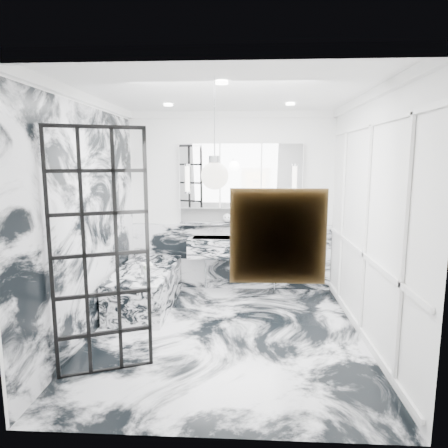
# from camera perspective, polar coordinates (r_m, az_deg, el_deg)

# --- Properties ---
(floor) EXTENTS (3.60, 3.60, 0.00)m
(floor) POSITION_cam_1_polar(r_m,az_deg,el_deg) (4.95, 0.14, -15.52)
(floor) COLOR silver
(floor) RESTS_ON ground
(ceiling) EXTENTS (3.60, 3.60, 0.00)m
(ceiling) POSITION_cam_1_polar(r_m,az_deg,el_deg) (4.56, 0.16, 18.40)
(ceiling) COLOR white
(ceiling) RESTS_ON wall_back
(wall_back) EXTENTS (3.60, 0.00, 3.60)m
(wall_back) POSITION_cam_1_polar(r_m,az_deg,el_deg) (6.33, 1.02, 3.11)
(wall_back) COLOR white
(wall_back) RESTS_ON floor
(wall_front) EXTENTS (3.60, 0.00, 3.60)m
(wall_front) POSITION_cam_1_polar(r_m,az_deg,el_deg) (2.79, -1.83, -4.72)
(wall_front) COLOR white
(wall_front) RESTS_ON floor
(wall_left) EXTENTS (0.00, 3.60, 3.60)m
(wall_left) POSITION_cam_1_polar(r_m,az_deg,el_deg) (4.90, -18.88, 0.83)
(wall_left) COLOR white
(wall_left) RESTS_ON floor
(wall_right) EXTENTS (0.00, 3.60, 3.60)m
(wall_right) POSITION_cam_1_polar(r_m,az_deg,el_deg) (4.74, 19.84, 0.52)
(wall_right) COLOR white
(wall_right) RESTS_ON floor
(marble_clad_back) EXTENTS (3.18, 0.05, 1.05)m
(marble_clad_back) POSITION_cam_1_polar(r_m,az_deg,el_deg) (6.46, 0.99, -4.66)
(marble_clad_back) COLOR silver
(marble_clad_back) RESTS_ON floor
(marble_clad_left) EXTENTS (0.02, 3.56, 2.68)m
(marble_clad_left) POSITION_cam_1_polar(r_m,az_deg,el_deg) (4.90, -18.68, 0.14)
(marble_clad_left) COLOR silver
(marble_clad_left) RESTS_ON floor
(panel_molding) EXTENTS (0.03, 3.40, 2.30)m
(panel_molding) POSITION_cam_1_polar(r_m,az_deg,el_deg) (4.75, 19.54, -0.67)
(panel_molding) COLOR white
(panel_molding) RESTS_ON floor
(soap_bottle_a) EXTENTS (0.08, 0.08, 0.19)m
(soap_bottle_a) POSITION_cam_1_polar(r_m,az_deg,el_deg) (6.28, 6.56, 1.02)
(soap_bottle_a) COLOR #8C5919
(soap_bottle_a) RESTS_ON ledge
(soap_bottle_b) EXTENTS (0.10, 0.10, 0.18)m
(soap_bottle_b) POSITION_cam_1_polar(r_m,az_deg,el_deg) (6.29, 7.97, 0.97)
(soap_bottle_b) COLOR #4C4C51
(soap_bottle_b) RESTS_ON ledge
(soap_bottle_c) EXTENTS (0.13, 0.13, 0.15)m
(soap_bottle_c) POSITION_cam_1_polar(r_m,az_deg,el_deg) (6.32, 10.08, 0.78)
(soap_bottle_c) COLOR silver
(soap_bottle_c) RESTS_ON ledge
(face_pot) EXTENTS (0.14, 0.14, 0.14)m
(face_pot) POSITION_cam_1_polar(r_m,az_deg,el_deg) (6.28, 0.44, 0.89)
(face_pot) COLOR white
(face_pot) RESTS_ON ledge
(amber_bottle) EXTENTS (0.04, 0.04, 0.10)m
(amber_bottle) POSITION_cam_1_polar(r_m,az_deg,el_deg) (6.27, 4.05, 0.63)
(amber_bottle) COLOR #8C5919
(amber_bottle) RESTS_ON ledge
(flower_vase) EXTENTS (0.08, 0.08, 0.12)m
(flower_vase) POSITION_cam_1_polar(r_m,az_deg,el_deg) (5.19, -10.88, -7.31)
(flower_vase) COLOR silver
(flower_vase) RESTS_ON bathtub
(crittall_door) EXTENTS (0.83, 0.36, 2.36)m
(crittall_door) POSITION_cam_1_polar(r_m,az_deg,el_deg) (3.96, -17.19, -4.20)
(crittall_door) COLOR black
(crittall_door) RESTS_ON floor
(artwork) EXTENTS (0.56, 0.05, 0.56)m
(artwork) POSITION_cam_1_polar(r_m,az_deg,el_deg) (2.79, 7.69, -1.75)
(artwork) COLOR gold
(artwork) RESTS_ON wall_front
(pendant_light) EXTENTS (0.24, 0.24, 0.24)m
(pendant_light) POSITION_cam_1_polar(r_m,az_deg,el_deg) (3.44, -1.34, 6.90)
(pendant_light) COLOR white
(pendant_light) RESTS_ON ceiling
(trough_sink) EXTENTS (1.60, 0.45, 0.30)m
(trough_sink) POSITION_cam_1_polar(r_m,az_deg,el_deg) (6.20, 2.30, -3.32)
(trough_sink) COLOR silver
(trough_sink) RESTS_ON wall_back
(ledge) EXTENTS (1.90, 0.14, 0.04)m
(ledge) POSITION_cam_1_polar(r_m,az_deg,el_deg) (6.29, 2.35, 0.03)
(ledge) COLOR silver
(ledge) RESTS_ON wall_back
(subway_tile) EXTENTS (1.90, 0.03, 0.23)m
(subway_tile) POSITION_cam_1_polar(r_m,az_deg,el_deg) (6.34, 2.36, 1.32)
(subway_tile) COLOR white
(subway_tile) RESTS_ON wall_back
(mirror_cabinet) EXTENTS (1.90, 0.16, 1.00)m
(mirror_cabinet) POSITION_cam_1_polar(r_m,az_deg,el_deg) (6.22, 2.39, 6.87)
(mirror_cabinet) COLOR white
(mirror_cabinet) RESTS_ON wall_back
(sconce_left) EXTENTS (0.07, 0.07, 0.40)m
(sconce_left) POSITION_cam_1_polar(r_m,az_deg,el_deg) (6.20, -5.28, 6.46)
(sconce_left) COLOR white
(sconce_left) RESTS_ON mirror_cabinet
(sconce_right) EXTENTS (0.07, 0.07, 0.40)m
(sconce_right) POSITION_cam_1_polar(r_m,az_deg,el_deg) (6.17, 10.05, 6.35)
(sconce_right) COLOR white
(sconce_right) RESTS_ON mirror_cabinet
(bathtub) EXTENTS (0.75, 1.65, 0.55)m
(bathtub) POSITION_cam_1_polar(r_m,az_deg,el_deg) (5.85, -11.08, -8.86)
(bathtub) COLOR silver
(bathtub) RESTS_ON floor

